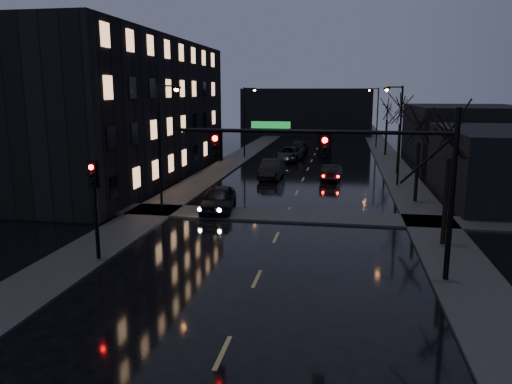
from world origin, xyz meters
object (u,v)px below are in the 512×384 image
at_px(oncoming_car_b, 272,169).
at_px(oncoming_car_d, 298,148).
at_px(oncoming_car_c, 289,154).
at_px(oncoming_car_a, 218,199).
at_px(lead_car, 331,172).

relative_size(oncoming_car_b, oncoming_car_d, 0.96).
bearing_deg(oncoming_car_c, oncoming_car_a, -88.04).
height_order(oncoming_car_a, oncoming_car_d, oncoming_car_a).
distance_m(oncoming_car_b, oncoming_car_c, 11.26).
distance_m(oncoming_car_d, lead_car, 17.64).
bearing_deg(lead_car, oncoming_car_d, -69.78).
distance_m(oncoming_car_b, oncoming_car_d, 16.98).
bearing_deg(oncoming_car_d, lead_car, -73.04).
bearing_deg(oncoming_car_b, oncoming_car_a, -95.76).
xyz_separation_m(oncoming_car_a, oncoming_car_d, (2.39, 30.00, -0.06)).
relative_size(oncoming_car_a, oncoming_car_c, 0.86).
height_order(oncoming_car_a, lead_car, oncoming_car_a).
height_order(oncoming_car_b, oncoming_car_c, oncoming_car_b).
height_order(oncoming_car_b, oncoming_car_d, oncoming_car_b).
height_order(oncoming_car_b, lead_car, oncoming_car_b).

